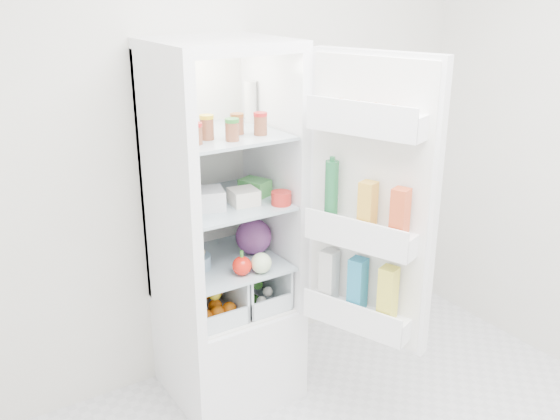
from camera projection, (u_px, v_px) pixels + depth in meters
room_walls at (456, 133)px, 1.93m from camera, size 3.02×3.02×2.61m
refrigerator at (222, 271)px, 3.14m from camera, size 0.60×0.60×1.80m
shelf_low at (227, 262)px, 3.06m from camera, size 0.49×0.53×0.01m
shelf_mid at (225, 202)px, 2.95m from camera, size 0.49×0.53×0.02m
shelf_top at (223, 134)px, 2.84m from camera, size 0.49×0.53×0.02m
crisper_left at (206, 291)px, 3.04m from camera, size 0.23×0.46×0.22m
crisper_right at (249, 279)px, 3.17m from camera, size 0.23×0.46×0.22m
condiment_jars at (227, 129)px, 2.71m from camera, size 0.38×0.16×0.08m
squeeze_bottle at (250, 102)px, 3.00m from camera, size 0.08×0.08×0.20m
tub_white at (208, 199)px, 2.83m from camera, size 0.18×0.18×0.09m
tub_cream at (244, 197)px, 2.90m from camera, size 0.14×0.14×0.07m
tin_red at (281, 198)px, 2.89m from camera, size 0.11×0.11×0.06m
tub_green at (255, 187)px, 3.02m from camera, size 0.14×0.16×0.08m
red_cabbage at (254, 237)px, 3.11m from camera, size 0.18×0.18×0.18m
bell_pepper at (242, 266)px, 2.89m from camera, size 0.09×0.09×0.09m
mushroom_bowl at (196, 262)px, 2.96m from camera, size 0.17×0.17×0.07m
salad_bag at (261, 263)px, 2.91m from camera, size 0.10×0.10×0.10m
citrus_pile at (208, 298)px, 3.04m from camera, size 0.20×0.31×0.16m
veg_pile at (250, 287)px, 3.19m from camera, size 0.16×0.30×0.10m
fridge_door at (368, 212)px, 2.71m from camera, size 0.36×0.58×1.30m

